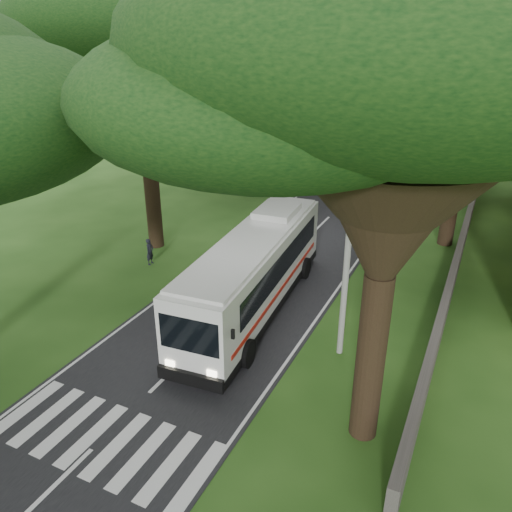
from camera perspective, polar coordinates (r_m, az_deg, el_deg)
ground at (r=18.98m, az=-13.02°, el=-15.93°), size 140.00×140.00×0.00m
road at (r=39.12m, az=9.92°, el=5.95°), size 8.00×120.00×0.04m
crosswalk at (r=17.90m, az=-17.15°, el=-19.40°), size 8.00×3.00×0.01m
property_wall at (r=36.75m, az=23.11°, el=4.09°), size 0.35×50.00×1.20m
pole_near at (r=19.14m, az=10.36°, el=-0.46°), size 1.60×0.24×8.00m
pole_mid at (r=37.98m, az=18.93°, el=11.00°), size 1.60×0.24×8.00m
pole_far at (r=57.61m, az=21.86°, el=14.73°), size 1.60×0.24×8.00m
tree_l_mida at (r=29.01m, az=-13.45°, el=24.62°), size 12.87×12.87×15.48m
tree_l_midb at (r=44.43m, az=2.95°, el=22.98°), size 12.45×12.45×13.93m
tree_l_far at (r=61.69m, az=9.22°, el=24.51°), size 13.88×13.88×15.75m
tree_r_near at (r=13.12m, az=16.74°, el=21.54°), size 13.45×13.45×14.66m
tree_r_mida at (r=30.96m, az=24.20°, el=22.15°), size 13.48×13.48×14.99m
tree_r_midb at (r=48.97m, az=25.09°, el=23.17°), size 14.18×14.18×16.05m
tree_r_far at (r=66.94m, az=26.33°, el=20.65°), size 13.55×13.55×13.53m
coach_bus at (r=22.98m, az=-0.15°, el=-1.64°), size 3.76×12.89×3.75m
distant_car_a at (r=53.43m, az=11.42°, el=11.54°), size 2.43×4.31×1.39m
distant_car_b at (r=63.07m, az=14.09°, el=13.19°), size 1.79×4.30×1.38m
distant_car_c at (r=72.37m, az=19.16°, el=13.99°), size 2.84×5.36×1.48m
pedestrian at (r=28.67m, az=-12.03°, el=0.49°), size 0.40×0.58×1.53m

